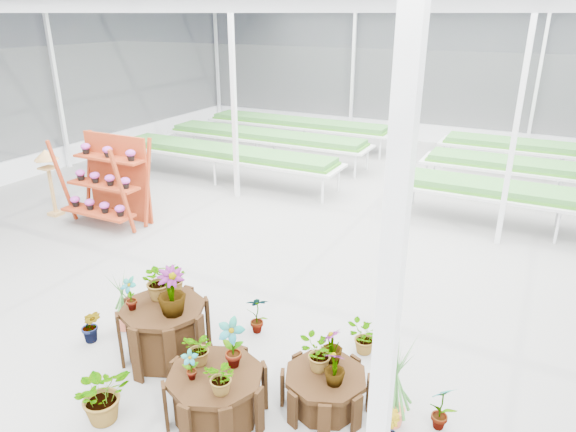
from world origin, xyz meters
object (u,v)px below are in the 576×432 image
at_px(plinth_low, 325,390).
at_px(shelf_rack, 105,182).
at_px(plinth_tall, 165,332).
at_px(plinth_mid, 216,395).
at_px(bird_table, 51,183).

xyz_separation_m(plinth_low, shelf_rack, (-6.25, 2.95, 0.71)).
bearing_deg(plinth_tall, plinth_mid, -26.57).
relative_size(shelf_rack, bird_table, 1.24).
height_order(plinth_tall, bird_table, bird_table).
distance_m(plinth_tall, bird_table, 6.23).
xyz_separation_m(plinth_tall, shelf_rack, (-4.05, 3.05, 0.55)).
relative_size(plinth_low, shelf_rack, 0.52).
xyz_separation_m(plinth_tall, plinth_mid, (1.20, -0.60, -0.09)).
xyz_separation_m(plinth_mid, plinth_low, (1.00, 0.70, -0.07)).
xyz_separation_m(plinth_tall, bird_table, (-5.51, 2.88, 0.37)).
height_order(plinth_tall, shelf_rack, shelf_rack).
bearing_deg(shelf_rack, plinth_tall, -37.60).
distance_m(plinth_mid, bird_table, 7.57).
height_order(plinth_low, bird_table, bird_table).
height_order(plinth_low, shelf_rack, shelf_rack).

